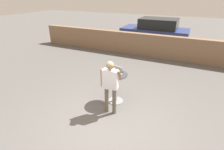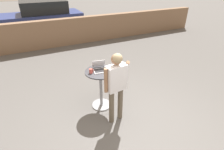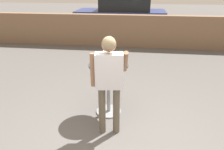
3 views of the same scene
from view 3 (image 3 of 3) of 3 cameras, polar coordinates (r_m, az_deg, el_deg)
name	(u,v)px [view 3 (image 3 of 3)]	position (r m, az deg, el deg)	size (l,w,h in m)	color
pavement_kerb	(135,31)	(8.49, 5.91, 11.38)	(14.54, 0.35, 1.19)	#84664C
cafe_table	(109,82)	(3.92, -0.91, -1.90)	(0.70, 0.70, 0.96)	gray
laptop	(109,61)	(3.83, -0.67, 3.72)	(0.35, 0.39, 0.21)	silver
coffee_mug	(96,61)	(3.82, -4.10, 3.69)	(0.11, 0.08, 0.10)	#C14C42
standing_person	(109,75)	(3.22, -0.79, -0.09)	(0.56, 0.39, 1.60)	brown
parked_car_near_street	(122,15)	(10.77, 2.59, 15.36)	(4.14, 2.01, 1.71)	navy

